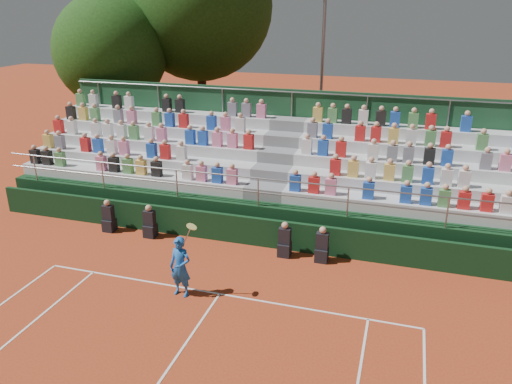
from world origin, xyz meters
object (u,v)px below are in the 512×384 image
(tree_west, at_px, (111,52))
(tree_east, at_px, (199,6))
(tennis_player, at_px, (180,267))
(floodlight_mast, at_px, (322,65))

(tree_west, xyz_separation_m, tree_east, (3.43, 3.49, 2.12))
(tennis_player, xyz_separation_m, floodlight_mast, (1.29, 13.99, 3.91))
(floodlight_mast, bearing_deg, tree_west, -167.99)
(tree_west, xyz_separation_m, floodlight_mast, (10.40, 2.21, -0.56))
(tree_east, height_order, floodlight_mast, tree_east)
(tree_east, bearing_deg, floodlight_mast, -10.40)
(tennis_player, bearing_deg, tree_east, 110.41)
(tennis_player, distance_m, floodlight_mast, 14.58)
(tree_west, distance_m, tree_east, 5.33)
(tree_east, bearing_deg, tennis_player, -69.59)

